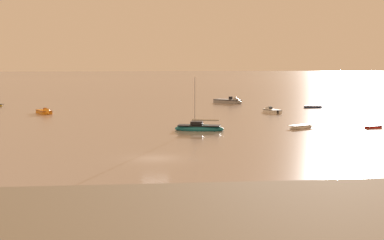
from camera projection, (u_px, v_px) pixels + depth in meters
The scene contains 8 objects.
ground_plane at pixel (155, 158), 55.12m from camera, with size 800.00×800.00×0.00m, color gray.
rowboat_moored_1 at pixel (313, 107), 112.69m from camera, with size 3.75×1.58×0.58m.
motorboat_moored_1 at pixel (231, 102), 123.62m from camera, with size 6.36×6.24×2.27m.
sailboat_moored_0 at pixel (199, 128), 76.68m from camera, with size 6.79×3.54×7.28m.
motorboat_moored_3 at pixel (270, 111), 102.90m from camera, with size 2.69×4.97×1.62m.
motorboat_moored_4 at pixel (45, 113), 99.94m from camera, with size 3.48×5.11×1.66m.
rowboat_moored_5 at pixel (373, 127), 79.45m from camera, with size 3.15×1.83×0.47m.
rowboat_moored_6 at pixel (301, 127), 79.25m from camera, with size 4.21×3.29×0.64m.
Camera 1 is at (-2.43, -54.50, 9.33)m, focal length 54.78 mm.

